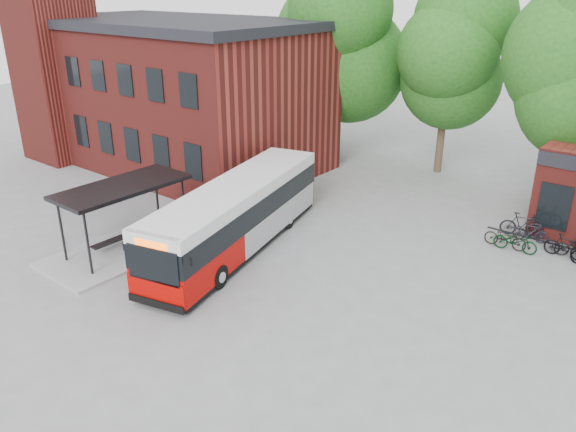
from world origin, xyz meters
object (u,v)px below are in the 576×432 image
Objects in this scene: bicycle_1 at (522,225)px; bicycle_2 at (515,241)px; city_bus at (237,217)px; bicycle_5 at (566,246)px; bicycle_0 at (505,238)px; bicycle_3 at (531,232)px; bus_shelter at (126,217)px.

bicycle_1 reaches higher than bicycle_2.
bicycle_2 is (9.21, 7.03, -0.97)m from city_bus.
bicycle_2 is 1.91m from bicycle_5.
bicycle_5 reaches higher than bicycle_0.
bicycle_3 is 0.88× the size of bicycle_5.
bus_shelter is at bearing -153.73° from city_bus.
city_bus is 11.34m from bicycle_0.
bicycle_0 is 1.19× the size of bicycle_3.
bus_shelter is at bearing 122.23° from bicycle_2.
bus_shelter is 17.09m from bicycle_1.
bicycle_2 is 1.19× the size of bicycle_3.
bus_shelter is 4.60m from city_bus.
bicycle_0 is 1.45m from bicycle_3.
bus_shelter is at bearing 127.64° from bicycle_0.
bus_shelter is at bearing 116.49° from bicycle_1.
bicycle_5 is (1.78, 0.69, 0.05)m from bicycle_2.
bicycle_2 is at bearing 23.27° from city_bus.
bus_shelter is 17.26m from bicycle_3.
city_bus is 7.63× the size of bicycle_3.
bicycle_5 is at bearing 21.01° from city_bus.
bicycle_1 reaches higher than bicycle_3.
bus_shelter is 4.00× the size of bicycle_2.
bicycle_1 is at bearing 64.50° from bicycle_5.
city_bus reaches higher than bicycle_2.
city_bus is 12.50m from bicycle_1.
city_bus is 6.11× the size of bicycle_1.
bicycle_0 is 2.31m from bicycle_5.
bicycle_1 is 1.72m from bicycle_2.
bus_shelter is 15.93m from bicycle_0.
bicycle_0 is at bearing 104.73° from bicycle_5.
bus_shelter is at bearing 120.45° from bicycle_3.
bicycle_2 is (12.71, 10.01, -0.99)m from bus_shelter.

